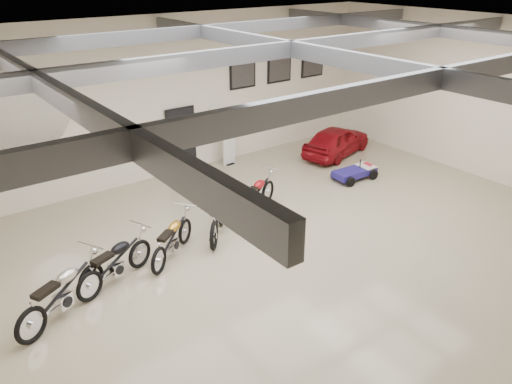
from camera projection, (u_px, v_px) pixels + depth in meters
floor at (286, 250)px, 12.11m from camera, size 16.00×12.00×0.01m
ceiling at (292, 36)px, 10.02m from camera, size 16.00×12.00×0.01m
back_wall at (163, 99)px, 15.43m from camera, size 16.00×0.02×5.00m
right_wall at (486, 99)px, 15.42m from camera, size 0.02×12.00×5.00m
ceiling_beams at (291, 49)px, 10.12m from camera, size 15.80×11.80×0.32m
door at (181, 141)px, 16.27m from camera, size 0.92×0.08×2.10m
logo_plaque at (26, 111)px, 13.09m from camera, size 2.30×0.06×1.16m
poster_left at (243, 68)px, 16.78m from camera, size 1.05×0.08×1.35m
poster_mid at (279, 63)px, 17.65m from camera, size 1.05×0.08×1.35m
poster_right at (313, 58)px, 18.52m from camera, size 1.05×0.08×1.35m
oil_sign at (217, 114)px, 16.76m from camera, size 0.72×0.10×0.72m
banner_stand at (229, 139)px, 16.85m from camera, size 0.51×0.23×1.82m
motorcycle_silver at (61, 292)px, 9.59m from camera, size 2.30×1.66×1.16m
motorcycle_black at (115, 261)px, 10.65m from camera, size 2.17×1.37×1.08m
motorcycle_gold at (172, 238)px, 11.59m from camera, size 1.97×1.67×1.03m
motorcycle_yellow at (219, 213)px, 12.62m from camera, size 2.01×2.12×1.16m
motorcycle_red at (256, 194)px, 13.76m from camera, size 2.10×1.41×1.05m
go_kart at (358, 169)px, 15.98m from camera, size 1.83×0.89×0.65m
vintage_car at (337, 141)px, 17.87m from camera, size 2.06×3.37×1.07m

